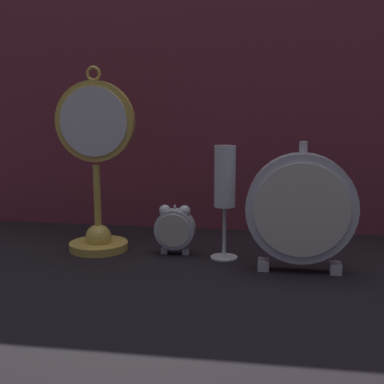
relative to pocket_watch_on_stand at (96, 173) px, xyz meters
The scene contains 6 objects.
ground_plane 0.27m from the pocket_watch_on_stand, 28.55° to the right, with size 4.00×4.00×0.00m, color black.
fabric_backdrop_drape 0.33m from the pocket_watch_on_stand, 47.93° to the left, with size 1.22×0.01×0.61m, color brown.
pocket_watch_on_stand is the anchor object (origin of this frame).
alarm_clock_twin_bell 0.19m from the pocket_watch_on_stand, ahead, with size 0.08×0.03×0.10m.
mantel_clock_silver 0.41m from the pocket_watch_on_stand, 10.72° to the right, with size 0.19×0.04×0.23m.
champagne_flute 0.26m from the pocket_watch_on_stand, ahead, with size 0.05×0.05×0.22m.
Camera 1 is at (0.16, -0.90, 0.30)m, focal length 50.00 mm.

